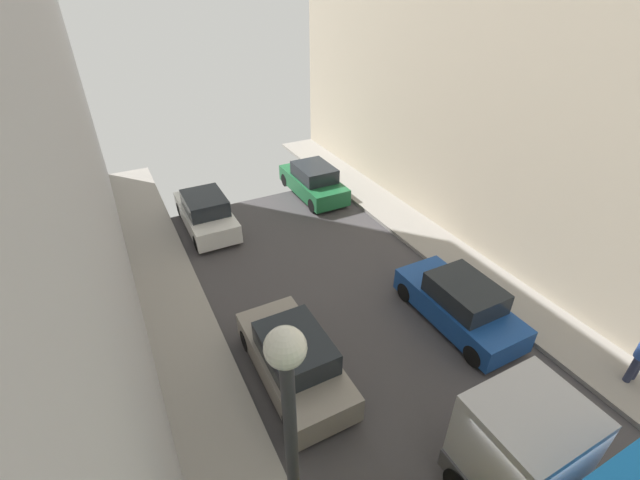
% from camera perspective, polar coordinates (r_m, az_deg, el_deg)
% --- Properties ---
extents(parked_car_left_3, '(1.78, 4.20, 1.57)m').
position_cam_1_polar(parked_car_left_3, '(11.60, -3.49, -15.62)').
color(parked_car_left_3, gray).
rests_on(parked_car_left_3, ground).
extents(parked_car_left_4, '(1.78, 4.20, 1.57)m').
position_cam_1_polar(parked_car_left_4, '(18.46, -15.05, 3.52)').
color(parked_car_left_4, white).
rests_on(parked_car_left_4, ground).
extents(parked_car_right_3, '(1.78, 4.20, 1.57)m').
position_cam_1_polar(parked_car_right_3, '(13.81, 18.22, -8.12)').
color(parked_car_right_3, '#194799').
rests_on(parked_car_right_3, ground).
extents(parked_car_right_4, '(1.78, 4.20, 1.57)m').
position_cam_1_polar(parked_car_right_4, '(20.62, -0.90, 7.86)').
color(parked_car_right_4, '#1E6638').
rests_on(parked_car_right_4, ground).
extents(lamp_post, '(0.44, 0.44, 6.30)m').
position_cam_1_polar(lamp_post, '(5.93, -3.72, -27.60)').
color(lamp_post, '#333338').
rests_on(lamp_post, sidewalk_left).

